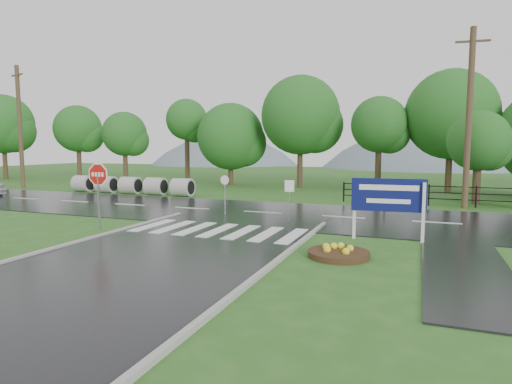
% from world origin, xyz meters
% --- Properties ---
extents(ground, '(120.00, 120.00, 0.00)m').
position_xyz_m(ground, '(0.00, 0.00, 0.00)').
color(ground, '#2A5C1E').
rests_on(ground, ground).
extents(main_road, '(90.00, 8.00, 0.04)m').
position_xyz_m(main_road, '(0.00, 10.00, 0.00)').
color(main_road, black).
rests_on(main_road, ground).
extents(walkway, '(2.20, 11.00, 0.04)m').
position_xyz_m(walkway, '(8.50, 4.00, 0.00)').
color(walkway, black).
rests_on(walkway, ground).
extents(crosswalk, '(6.50, 2.80, 0.02)m').
position_xyz_m(crosswalk, '(0.00, 5.00, 0.06)').
color(crosswalk, silver).
rests_on(crosswalk, ground).
extents(curb_right, '(0.15, 24.00, 0.12)m').
position_xyz_m(curb_right, '(3.55, -4.00, 0.00)').
color(curb_right, '#A3A39B').
rests_on(curb_right, ground).
extents(fence_west, '(9.58, 0.08, 1.20)m').
position_xyz_m(fence_west, '(7.75, 16.00, 0.72)').
color(fence_west, black).
rests_on(fence_west, ground).
extents(hills, '(102.00, 48.00, 48.00)m').
position_xyz_m(hills, '(3.49, 65.00, -15.54)').
color(hills, slate).
rests_on(hills, ground).
extents(treeline, '(83.20, 5.20, 10.00)m').
position_xyz_m(treeline, '(1.00, 24.00, 0.00)').
color(treeline, '#1C5B1C').
rests_on(treeline, ground).
extents(culvert_pipes, '(9.70, 1.20, 1.20)m').
position_xyz_m(culvert_pipes, '(-11.74, 15.00, 0.60)').
color(culvert_pipes, '#9E9B93').
rests_on(culvert_pipes, ground).
extents(stop_sign, '(1.26, 0.06, 2.83)m').
position_xyz_m(stop_sign, '(-4.61, 3.71, 1.96)').
color(stop_sign, '#939399').
rests_on(stop_sign, ground).
extents(estate_billboard, '(2.51, 0.25, 2.20)m').
position_xyz_m(estate_billboard, '(6.26, 5.64, 1.51)').
color(estate_billboard, silver).
rests_on(estate_billboard, ground).
extents(flower_bed, '(1.84, 1.84, 0.37)m').
position_xyz_m(flower_bed, '(5.06, 2.83, 0.14)').
color(flower_bed, '#332111').
rests_on(flower_bed, ground).
extents(reg_sign_small, '(0.40, 0.11, 1.85)m').
position_xyz_m(reg_sign_small, '(1.98, 8.01, 1.33)').
color(reg_sign_small, '#939399').
rests_on(reg_sign_small, ground).
extents(reg_sign_round, '(0.45, 0.08, 1.93)m').
position_xyz_m(reg_sign_round, '(-1.46, 8.73, 1.25)').
color(reg_sign_round, '#939399').
rests_on(reg_sign_round, ground).
extents(utility_pole_west, '(1.68, 0.58, 9.66)m').
position_xyz_m(utility_pole_west, '(-22.58, 15.50, 4.91)').
color(utility_pole_west, '#473523').
rests_on(utility_pole_west, ground).
extents(utility_pole_east, '(1.68, 0.31, 9.45)m').
position_xyz_m(utility_pole_east, '(9.54, 15.50, 4.80)').
color(utility_pole_east, '#473523').
rests_on(utility_pole_east, ground).
extents(entrance_tree_left, '(3.41, 3.41, 5.33)m').
position_xyz_m(entrance_tree_left, '(10.27, 17.50, 3.59)').
color(entrance_tree_left, '#3D2B1C').
rests_on(entrance_tree_left, ground).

